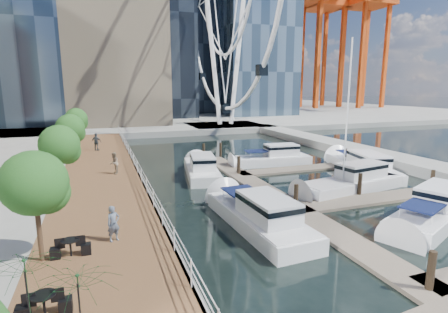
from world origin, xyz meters
The scene contains 15 objects.
ground centered at (0.00, 0.00, 0.00)m, with size 520.00×520.00×0.00m, color black.
boardwalk centered at (-9.00, 15.00, 0.50)m, with size 6.00×60.00×1.00m, color brown.
seawall centered at (-6.00, 15.00, 0.50)m, with size 0.25×60.00×1.00m, color #595954.
land_far centered at (0.00, 102.00, 0.50)m, with size 200.00×114.00×1.00m, color gray.
breakwater centered at (20.00, 20.00, 0.50)m, with size 4.00×60.00×1.00m, color gray.
pier centered at (14.00, 52.00, 0.50)m, with size 14.00×12.00×1.00m, color gray.
railing centered at (-6.10, 15.00, 1.52)m, with size 0.10×60.00×1.05m, color white, non-canonical shape.
floating_docks centered at (7.97, 9.98, 0.49)m, with size 16.00×34.00×2.60m.
port_cranes centered at (67.67, 95.67, 20.00)m, with size 40.00×52.00×38.00m.
street_trees centered at (-11.40, 14.00, 4.29)m, with size 2.60×42.60×4.60m.
yacht_foreground centered at (9.57, 3.41, 0.00)m, with size 2.55×9.51×2.15m, color white, non-canonical shape.
pedestrian_near centered at (-8.51, 4.96, 1.84)m, with size 0.61×0.40×1.68m, color slate.
pedestrian_mid centered at (-7.90, 18.27, 1.90)m, with size 0.88×0.68×1.80m, color #84715B.
pedestrian_far centered at (-9.28, 30.26, 1.98)m, with size 1.15×0.48×1.96m, color #374045.
moored_yachts centered at (7.80, 10.65, 0.00)m, with size 19.53×35.33×11.50m.
Camera 1 is at (-8.81, -11.03, 8.01)m, focal length 28.00 mm.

